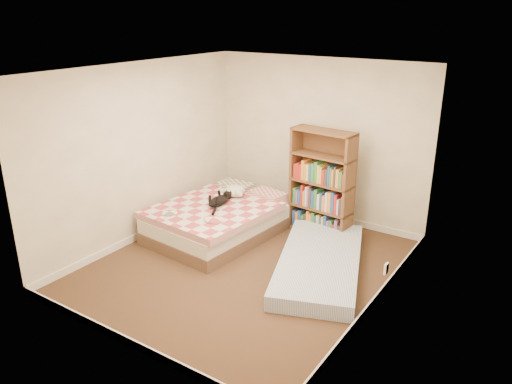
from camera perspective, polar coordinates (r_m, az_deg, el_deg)
The scene contains 6 objects.
room at distance 6.09m, azimuth -1.39°, elevation 1.53°, with size 3.51×4.01×2.51m.
bed at distance 7.38m, azimuth -4.05°, elevation -3.03°, with size 1.59×2.09×0.53m.
bookshelf at distance 7.36m, azimuth 7.52°, elevation -0.48°, with size 0.97×0.40×1.57m.
floor_mattress at distance 6.48m, azimuth 7.29°, elevation -8.05°, with size 0.98×2.18×0.20m, color #6B88B3.
black_cat at distance 7.23m, azimuth -4.10°, elevation -0.94°, with size 0.24×0.69×0.16m.
white_dog at distance 7.55m, azimuth -2.45°, elevation 0.11°, with size 0.39×0.41×0.16m.
Camera 1 is at (3.31, -4.73, 3.15)m, focal length 35.00 mm.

